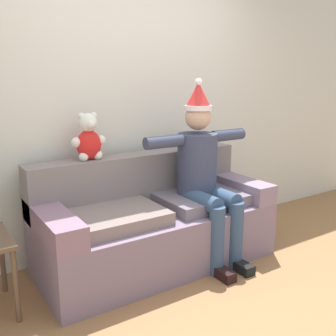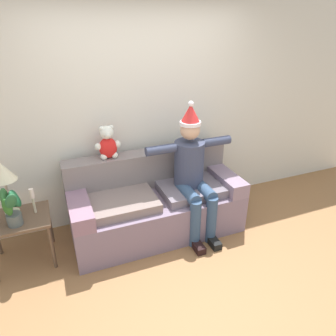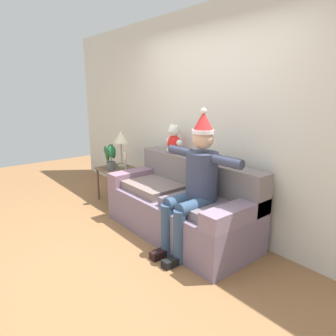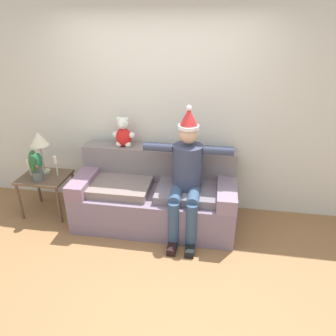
{
  "view_description": "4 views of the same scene",
  "coord_description": "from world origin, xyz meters",
  "px_view_note": "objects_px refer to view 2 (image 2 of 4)",
  "views": [
    {
      "loc": [
        -1.6,
        -1.62,
        1.56
      ],
      "look_at": [
        0.06,
        0.92,
        0.84
      ],
      "focal_mm": 41.58,
      "sensor_mm": 36.0,
      "label": 1
    },
    {
      "loc": [
        -1.03,
        -1.92,
        2.32
      ],
      "look_at": [
        0.1,
        0.89,
        0.86
      ],
      "focal_mm": 33.29,
      "sensor_mm": 36.0,
      "label": 2
    },
    {
      "loc": [
        2.59,
        -1.27,
        1.72
      ],
      "look_at": [
        0.05,
        0.8,
        0.88
      ],
      "focal_mm": 32.55,
      "sensor_mm": 36.0,
      "label": 3
    },
    {
      "loc": [
        0.68,
        -2.22,
        2.34
      ],
      "look_at": [
        0.18,
        0.93,
        0.81
      ],
      "focal_mm": 32.82,
      "sensor_mm": 36.0,
      "label": 4
    }
  ],
  "objects_px": {
    "candle_short": "(32,197)",
    "person_seated": "(193,170)",
    "couch": "(155,202)",
    "teddy_bear": "(108,144)",
    "side_table": "(19,224)",
    "potted_plant": "(12,206)",
    "table_lamp": "(3,175)"
  },
  "relations": [
    {
      "from": "candle_short",
      "to": "person_seated",
      "type": "bearing_deg",
      "value": -5.79
    },
    {
      "from": "couch",
      "to": "candle_short",
      "type": "bearing_deg",
      "value": 179.85
    },
    {
      "from": "teddy_bear",
      "to": "candle_short",
      "type": "height_order",
      "value": "teddy_bear"
    },
    {
      "from": "couch",
      "to": "candle_short",
      "type": "relative_size",
      "value": 7.17
    },
    {
      "from": "teddy_bear",
      "to": "side_table",
      "type": "height_order",
      "value": "teddy_bear"
    },
    {
      "from": "potted_plant",
      "to": "candle_short",
      "type": "xyz_separation_m",
      "value": [
        0.18,
        0.16,
        -0.03
      ]
    },
    {
      "from": "teddy_bear",
      "to": "candle_short",
      "type": "bearing_deg",
      "value": -163.53
    },
    {
      "from": "side_table",
      "to": "teddy_bear",
      "type": "bearing_deg",
      "value": 15.97
    },
    {
      "from": "couch",
      "to": "candle_short",
      "type": "xyz_separation_m",
      "value": [
        -1.29,
        0.0,
        0.36
      ]
    },
    {
      "from": "candle_short",
      "to": "potted_plant",
      "type": "bearing_deg",
      "value": -137.93
    },
    {
      "from": "potted_plant",
      "to": "person_seated",
      "type": "bearing_deg",
      "value": -0.37
    },
    {
      "from": "teddy_bear",
      "to": "table_lamp",
      "type": "bearing_deg",
      "value": -169.87
    },
    {
      "from": "side_table",
      "to": "table_lamp",
      "type": "distance_m",
      "value": 0.53
    },
    {
      "from": "person_seated",
      "to": "table_lamp",
      "type": "bearing_deg",
      "value": 173.07
    },
    {
      "from": "couch",
      "to": "person_seated",
      "type": "relative_size",
      "value": 1.26
    },
    {
      "from": "teddy_bear",
      "to": "person_seated",
      "type": "bearing_deg",
      "value": -26.34
    },
    {
      "from": "table_lamp",
      "to": "candle_short",
      "type": "height_order",
      "value": "table_lamp"
    },
    {
      "from": "couch",
      "to": "table_lamp",
      "type": "distance_m",
      "value": 1.63
    },
    {
      "from": "teddy_bear",
      "to": "side_table",
      "type": "bearing_deg",
      "value": -164.03
    },
    {
      "from": "person_seated",
      "to": "side_table",
      "type": "distance_m",
      "value": 1.89
    },
    {
      "from": "side_table",
      "to": "candle_short",
      "type": "bearing_deg",
      "value": 13.43
    },
    {
      "from": "person_seated",
      "to": "candle_short",
      "type": "height_order",
      "value": "person_seated"
    },
    {
      "from": "couch",
      "to": "potted_plant",
      "type": "relative_size",
      "value": 4.82
    },
    {
      "from": "person_seated",
      "to": "side_table",
      "type": "relative_size",
      "value": 2.58
    },
    {
      "from": "person_seated",
      "to": "couch",
      "type": "bearing_deg",
      "value": 157.14
    },
    {
      "from": "potted_plant",
      "to": "candle_short",
      "type": "relative_size",
      "value": 1.49
    },
    {
      "from": "person_seated",
      "to": "teddy_bear",
      "type": "xyz_separation_m",
      "value": [
        -0.85,
        0.42,
        0.28
      ]
    },
    {
      "from": "side_table",
      "to": "candle_short",
      "type": "relative_size",
      "value": 2.2
    },
    {
      "from": "side_table",
      "to": "candle_short",
      "type": "height_order",
      "value": "candle_short"
    },
    {
      "from": "person_seated",
      "to": "table_lamp",
      "type": "height_order",
      "value": "person_seated"
    },
    {
      "from": "table_lamp",
      "to": "candle_short",
      "type": "xyz_separation_m",
      "value": [
        0.21,
        -0.06,
        -0.27
      ]
    },
    {
      "from": "couch",
      "to": "candle_short",
      "type": "distance_m",
      "value": 1.34
    }
  ]
}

